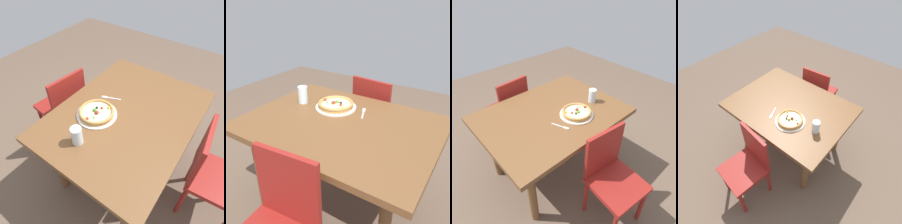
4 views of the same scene
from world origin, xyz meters
The scene contains 7 objects.
ground_plane centered at (0.00, 0.00, 0.00)m, with size 6.00×6.00×0.00m, color brown.
dining_table centered at (0.00, 0.00, 0.67)m, with size 1.32×0.99×0.76m.
chair_far centered at (-0.04, 0.71, 0.49)m, with size 0.44×0.44×0.89m.
plate centered at (-0.15, 0.18, 0.77)m, with size 0.31×0.31×0.01m, color silver.
pizza centered at (-0.15, 0.18, 0.79)m, with size 0.27×0.27×0.05m.
fork centered at (0.06, 0.22, 0.76)m, with size 0.08×0.16×0.00m.
drinking_glass centered at (-0.43, 0.12, 0.83)m, with size 0.08×0.08×0.13m, color silver.
Camera 2 is at (0.79, -1.25, 1.57)m, focal length 39.41 mm.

